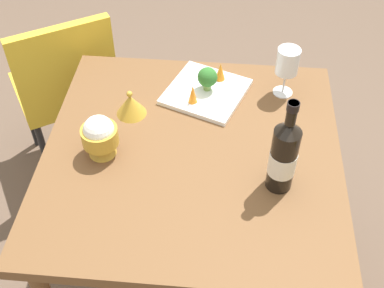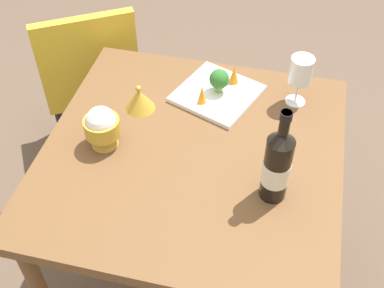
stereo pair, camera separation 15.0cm
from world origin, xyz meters
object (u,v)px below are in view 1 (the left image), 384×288
Objects in this scene: wine_glass at (288,62)px; rice_bowl_lid at (131,105)px; chair_by_wall at (66,84)px; carrot_garnish_left at (193,94)px; serving_plate at (206,92)px; rice_bowl at (100,136)px; carrot_garnish_right at (220,71)px; broccoli_floret at (207,78)px; wine_bottle at (284,156)px.

wine_glass is 1.79× the size of rice_bowl_lid.
carrot_garnish_left is (-0.32, -0.56, 0.26)m from chair_by_wall.
carrot_garnish_left is (-0.07, 0.04, 0.04)m from serving_plate.
carrot_garnish_left is (0.24, -0.26, -0.02)m from rice_bowl.
rice_bowl_lid is at bearing 123.50° from carrot_garnish_right.
broccoli_floret is (0.01, -0.00, 0.06)m from serving_plate.
chair_by_wall is 0.69m from serving_plate.
serving_plate is (0.39, 0.24, -0.11)m from wine_bottle.
carrot_garnish_left is (0.32, 0.28, -0.07)m from wine_bottle.
broccoli_floret is at bearing -31.73° from carrot_garnish_left.
carrot_garnish_right is at bearing -33.18° from carrot_garnish_left.
wine_glass reaches higher than carrot_garnish_left.
wine_bottle is 2.21× the size of rice_bowl.
rice_bowl_lid is 0.34m from carrot_garnish_right.
chair_by_wall reaches higher than rice_bowl_lid.
serving_plate is at bearing 145.30° from carrot_garnish_right.
rice_bowl_lid is 1.50× the size of carrot_garnish_right.
wine_glass is at bearing -72.86° from carrot_garnish_left.
chair_by_wall is at bearing 75.11° from wine_glass.
wine_glass is 0.66m from rice_bowl.
carrot_garnish_left is at bearing 107.14° from wine_glass.
rice_bowl reaches higher than carrot_garnish_left.
chair_by_wall is at bearing 60.04° from carrot_garnish_left.
carrot_garnish_right is (0.45, 0.19, -0.07)m from wine_bottle.
rice_bowl_lid is 0.28m from broccoli_floret.
wine_bottle is at bearing 176.08° from wine_glass.
rice_bowl is 0.51m from carrot_garnish_right.
carrot_garnish_left is 1.04× the size of carrot_garnish_right.
broccoli_floret is at bearing 30.62° from wine_bottle.
wine_bottle is 0.43m from carrot_garnish_left.
rice_bowl_lid is at bearing -78.24° from chair_by_wall.
serving_plate is (-0.03, 0.26, -0.12)m from wine_glass.
wine_bottle is at bearing -157.07° from carrot_garnish_right.
chair_by_wall is 6.00× the size of rice_bowl.
rice_bowl reaches higher than carrot_garnish_right.
wine_glass reaches higher than broccoli_floret.
carrot_garnish_left is at bearing 148.39° from serving_plate.
wine_bottle is 3.65× the size of broccoli_floret.
wine_bottle is at bearing -69.51° from chair_by_wall.
serving_plate is (-0.26, -0.60, 0.22)m from chair_by_wall.
carrot_garnish_left is at bearing -46.37° from rice_bowl.
broccoli_floret reaches higher than serving_plate.
wine_bottle is 4.69× the size of carrot_garnish_right.
wine_bottle reaches higher than wine_glass.
carrot_garnish_left is 0.16m from carrot_garnish_right.
serving_plate is 0.09m from carrot_garnish_left.
carrot_garnish_right is at bearing 80.71° from wine_glass.
wine_glass reaches higher than rice_bowl_lid.
rice_bowl_lid is 1.17× the size of broccoli_floret.
carrot_garnish_right is at bearing -34.84° from broccoli_floret.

